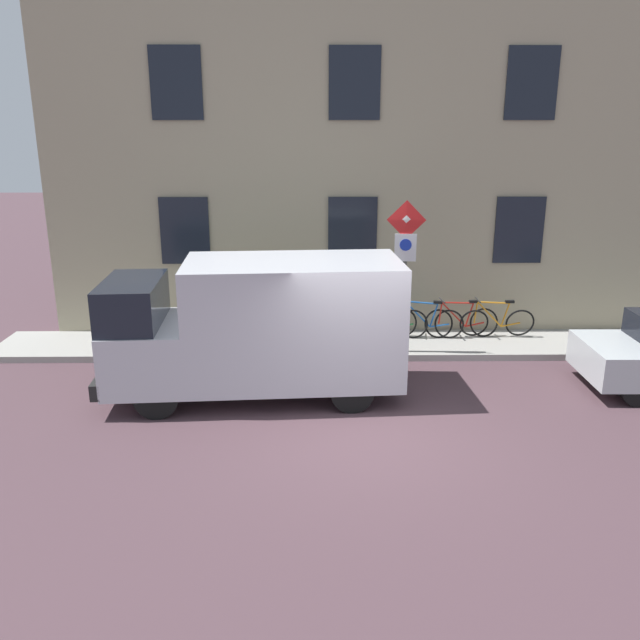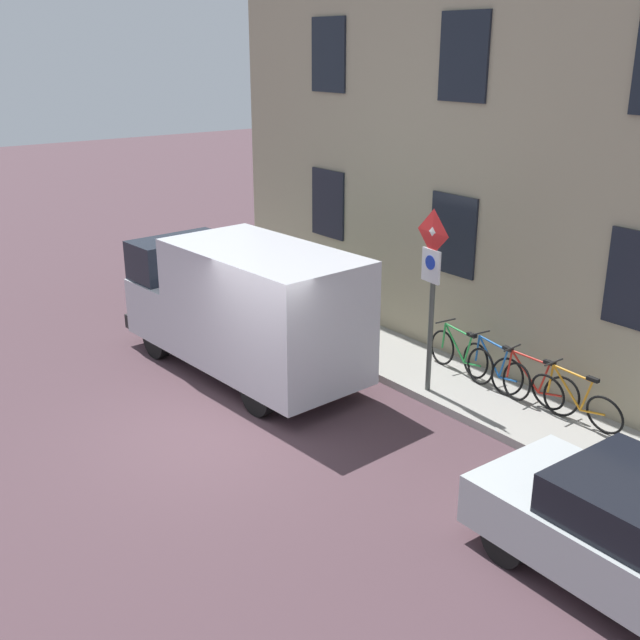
{
  "view_description": "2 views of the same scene",
  "coord_description": "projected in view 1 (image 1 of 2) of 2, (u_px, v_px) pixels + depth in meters",
  "views": [
    {
      "loc": [
        -9.6,
        0.92,
        4.75
      ],
      "look_at": [
        2.34,
        0.77,
        1.19
      ],
      "focal_mm": 36.5,
      "sensor_mm": 36.0,
      "label": 1
    },
    {
      "loc": [
        -5.45,
        -9.56,
        5.81
      ],
      "look_at": [
        2.49,
        0.8,
        1.14
      ],
      "focal_mm": 43.12,
      "sensor_mm": 36.0,
      "label": 2
    }
  ],
  "objects": [
    {
      "name": "ground_plane",
      "position": [
        369.0,
        431.0,
        10.57
      ],
      "size": [
        80.0,
        80.0,
        0.0
      ],
      "primitive_type": "plane",
      "color": "#4B353C"
    },
    {
      "name": "building_facade",
      "position": [
        352.0,
        165.0,
        14.59
      ],
      "size": [
        0.75,
        13.72,
        7.82
      ],
      "color": "tan",
      "rests_on": "ground_plane"
    },
    {
      "name": "bicycle_green",
      "position": [
        390.0,
        322.0,
        14.72
      ],
      "size": [
        0.46,
        1.71,
        0.89
      ],
      "rotation": [
        0.0,
        0.0,
        1.46
      ],
      "color": "black",
      "rests_on": "sidewalk_slab"
    },
    {
      "name": "bicycle_red",
      "position": [
        461.0,
        321.0,
        14.74
      ],
      "size": [
        0.46,
        1.72,
        0.89
      ],
      "rotation": [
        0.0,
        0.0,
        1.64
      ],
      "color": "black",
      "rests_on": "sidewalk_slab"
    },
    {
      "name": "pedestrian",
      "position": [
        240.0,
        306.0,
        13.91
      ],
      "size": [
        0.33,
        0.44,
        1.72
      ],
      "rotation": [
        0.0,
        0.0,
        2.95
      ],
      "color": "#262B47",
      "rests_on": "sidewalk_slab"
    },
    {
      "name": "sidewalk_slab",
      "position": [
        353.0,
        345.0,
        14.51
      ],
      "size": [
        1.77,
        15.72,
        0.14
      ],
      "primitive_type": "cube",
      "color": "#9C9992",
      "rests_on": "ground_plane"
    },
    {
      "name": "sign_post_stacked",
      "position": [
        405.0,
        256.0,
        13.26
      ],
      "size": [
        0.17,
        0.56,
        3.08
      ],
      "color": "#474C47",
      "rests_on": "sidewalk_slab"
    },
    {
      "name": "delivery_van",
      "position": [
        260.0,
        325.0,
        11.65
      ],
      "size": [
        2.33,
        5.44,
        2.5
      ],
      "rotation": [
        0.0,
        0.0,
        1.63
      ],
      "color": "silver",
      "rests_on": "ground_plane"
    },
    {
      "name": "bicycle_blue",
      "position": [
        425.0,
        321.0,
        14.73
      ],
      "size": [
        0.47,
        1.71,
        0.89
      ],
      "rotation": [
        0.0,
        0.0,
        1.43
      ],
      "color": "black",
      "rests_on": "sidewalk_slab"
    },
    {
      "name": "bicycle_orange",
      "position": [
        497.0,
        321.0,
        14.75
      ],
      "size": [
        0.46,
        1.71,
        0.89
      ],
      "rotation": [
        0.0,
        0.0,
        1.57
      ],
      "color": "black",
      "rests_on": "sidewalk_slab"
    }
  ]
}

